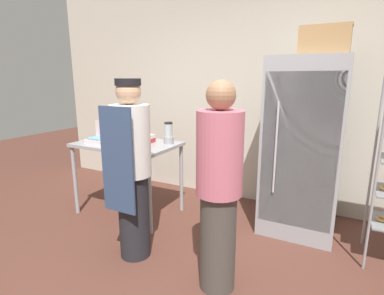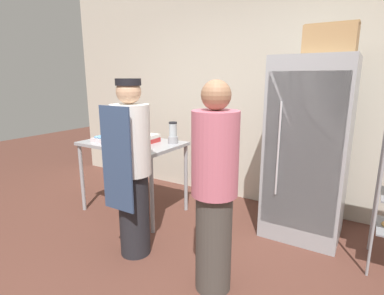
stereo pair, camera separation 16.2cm
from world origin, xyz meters
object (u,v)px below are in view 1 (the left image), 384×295
(binder_stack, at_px, (139,139))
(donut_box, at_px, (98,139))
(person_baker, at_px, (132,169))
(refrigerator, at_px, (303,148))
(blender_pitcher, at_px, (169,134))
(person_customer, at_px, (219,189))
(cardboard_storage_box, at_px, (325,41))

(binder_stack, bearing_deg, donut_box, -149.94)
(binder_stack, bearing_deg, person_baker, -56.70)
(refrigerator, bearing_deg, blender_pitcher, -167.76)
(refrigerator, relative_size, person_customer, 1.13)
(person_baker, bearing_deg, donut_box, 149.32)
(donut_box, height_order, blender_pitcher, blender_pitcher)
(refrigerator, distance_m, person_customer, 1.32)
(donut_box, bearing_deg, blender_pitcher, 25.45)
(refrigerator, distance_m, person_baker, 1.74)
(person_baker, xyz_separation_m, person_customer, (0.84, -0.04, -0.02))
(refrigerator, relative_size, blender_pitcher, 7.20)
(cardboard_storage_box, bearing_deg, donut_box, -164.72)
(person_customer, bearing_deg, refrigerator, 72.25)
(refrigerator, height_order, person_customer, refrigerator)
(donut_box, bearing_deg, refrigerator, 16.99)
(donut_box, bearing_deg, person_baker, -30.68)
(cardboard_storage_box, bearing_deg, blender_pitcher, -170.05)
(cardboard_storage_box, xyz_separation_m, person_baker, (-1.36, -1.18, -1.10))
(person_baker, bearing_deg, person_customer, -2.89)
(binder_stack, distance_m, cardboard_storage_box, 2.17)
(person_customer, bearing_deg, cardboard_storage_box, 66.95)
(cardboard_storage_box, distance_m, person_customer, 1.73)
(blender_pitcher, bearing_deg, person_baker, -78.38)
(refrigerator, distance_m, blender_pitcher, 1.46)
(donut_box, relative_size, person_customer, 0.16)
(refrigerator, xyz_separation_m, blender_pitcher, (-1.43, -0.31, 0.07))
(donut_box, distance_m, cardboard_storage_box, 2.58)
(cardboard_storage_box, bearing_deg, refrigerator, 161.59)
(binder_stack, distance_m, person_customer, 1.59)
(refrigerator, height_order, person_baker, refrigerator)
(cardboard_storage_box, height_order, person_baker, cardboard_storage_box)
(blender_pitcher, distance_m, binder_stack, 0.36)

